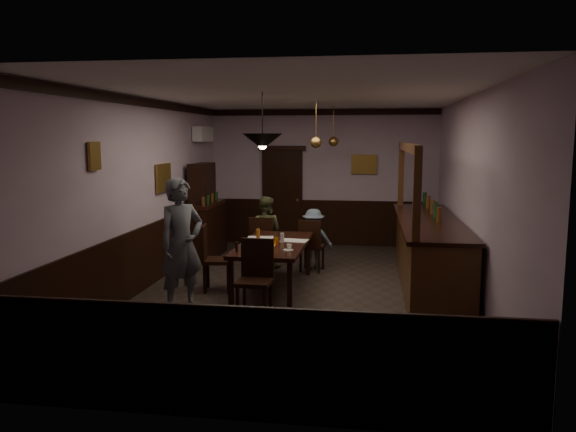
% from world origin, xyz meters
% --- Properties ---
extents(room, '(5.01, 8.01, 3.01)m').
position_xyz_m(room, '(0.00, 0.00, 1.50)').
color(room, '#2D2621').
rests_on(room, ground).
extents(dining_table, '(1.03, 2.21, 0.75)m').
position_xyz_m(dining_table, '(-0.44, 0.13, 0.69)').
color(dining_table, black).
rests_on(dining_table, ground).
extents(chair_far_left, '(0.43, 0.43, 0.97)m').
position_xyz_m(chair_far_left, '(-0.87, 1.41, 0.53)').
color(chair_far_left, black).
rests_on(chair_far_left, ground).
extents(chair_far_right, '(0.46, 0.46, 0.95)m').
position_xyz_m(chair_far_right, '(0.02, 1.40, 0.52)').
color(chair_far_right, black).
rests_on(chair_far_right, ground).
extents(chair_near, '(0.46, 0.46, 1.04)m').
position_xyz_m(chair_near, '(-0.46, -1.18, 0.57)').
color(chair_near, black).
rests_on(chair_near, ground).
extents(chair_side, '(0.51, 0.51, 1.04)m').
position_xyz_m(chair_side, '(-1.38, -0.07, 0.57)').
color(chair_side, black).
rests_on(chair_side, ground).
extents(person_standing, '(0.77, 0.80, 1.85)m').
position_xyz_m(person_standing, '(-1.51, -1.11, 0.92)').
color(person_standing, '#52555D').
rests_on(person_standing, ground).
extents(person_seated_left, '(0.69, 0.57, 1.31)m').
position_xyz_m(person_seated_left, '(-0.87, 1.69, 0.66)').
color(person_seated_left, '#515432').
rests_on(person_seated_left, ground).
extents(person_seated_right, '(0.77, 0.52, 1.10)m').
position_xyz_m(person_seated_right, '(0.03, 1.67, 0.55)').
color(person_seated_right, slate).
rests_on(person_seated_right, ground).
extents(newspaper_left, '(0.45, 0.35, 0.01)m').
position_xyz_m(newspaper_left, '(-0.72, 0.52, 0.75)').
color(newspaper_left, silver).
rests_on(newspaper_left, dining_table).
extents(newspaper_right, '(0.45, 0.35, 0.01)m').
position_xyz_m(newspaper_right, '(-0.14, 0.35, 0.75)').
color(newspaper_right, silver).
rests_on(newspaper_right, dining_table).
extents(napkin, '(0.15, 0.15, 0.00)m').
position_xyz_m(napkin, '(-0.45, -0.12, 0.75)').
color(napkin, '#FFE25D').
rests_on(napkin, dining_table).
extents(saucer, '(0.15, 0.15, 0.01)m').
position_xyz_m(saucer, '(-0.12, -0.42, 0.76)').
color(saucer, white).
rests_on(saucer, dining_table).
extents(coffee_cup, '(0.08, 0.08, 0.07)m').
position_xyz_m(coffee_cup, '(-0.11, -0.39, 0.80)').
color(coffee_cup, white).
rests_on(coffee_cup, saucer).
extents(pastry_plate, '(0.22, 0.22, 0.01)m').
position_xyz_m(pastry_plate, '(-0.49, -0.37, 0.76)').
color(pastry_plate, white).
rests_on(pastry_plate, dining_table).
extents(pastry_ring_a, '(0.13, 0.13, 0.04)m').
position_xyz_m(pastry_ring_a, '(-0.56, -0.45, 0.79)').
color(pastry_ring_a, '#C68C47').
rests_on(pastry_ring_a, pastry_plate).
extents(pastry_ring_b, '(0.13, 0.13, 0.04)m').
position_xyz_m(pastry_ring_b, '(-0.42, -0.35, 0.79)').
color(pastry_ring_b, '#C68C47').
rests_on(pastry_ring_b, pastry_plate).
extents(soda_can, '(0.07, 0.07, 0.12)m').
position_xyz_m(soda_can, '(-0.37, -0.02, 0.81)').
color(soda_can, orange).
rests_on(soda_can, dining_table).
extents(beer_glass, '(0.06, 0.06, 0.20)m').
position_xyz_m(beer_glass, '(-0.70, 0.22, 0.85)').
color(beer_glass, '#BF721E').
rests_on(beer_glass, dining_table).
extents(water_glass, '(0.06, 0.06, 0.15)m').
position_xyz_m(water_glass, '(-0.31, 0.18, 0.82)').
color(water_glass, silver).
rests_on(water_glass, dining_table).
extents(pepper_mill, '(0.04, 0.04, 0.14)m').
position_xyz_m(pepper_mill, '(-0.85, -0.61, 0.82)').
color(pepper_mill, black).
rests_on(pepper_mill, dining_table).
extents(sideboard, '(0.51, 1.42, 1.88)m').
position_xyz_m(sideboard, '(-2.21, 2.32, 0.75)').
color(sideboard, black).
rests_on(sideboard, ground).
extents(bar_counter, '(0.95, 4.08, 2.29)m').
position_xyz_m(bar_counter, '(1.99, 0.70, 0.58)').
color(bar_counter, '#432812').
rests_on(bar_counter, ground).
extents(door_back, '(0.90, 0.06, 2.10)m').
position_xyz_m(door_back, '(-0.90, 3.95, 1.05)').
color(door_back, black).
rests_on(door_back, ground).
extents(ac_unit, '(0.20, 0.85, 0.30)m').
position_xyz_m(ac_unit, '(-2.38, 2.90, 2.45)').
color(ac_unit, white).
rests_on(ac_unit, ground).
extents(picture_left_small, '(0.04, 0.28, 0.36)m').
position_xyz_m(picture_left_small, '(-2.46, -1.60, 2.15)').
color(picture_left_small, olive).
rests_on(picture_left_small, ground).
extents(picture_left_large, '(0.04, 0.62, 0.48)m').
position_xyz_m(picture_left_large, '(-2.46, 0.80, 1.70)').
color(picture_left_large, olive).
rests_on(picture_left_large, ground).
extents(picture_back, '(0.55, 0.04, 0.42)m').
position_xyz_m(picture_back, '(0.90, 3.96, 1.80)').
color(picture_back, olive).
rests_on(picture_back, ground).
extents(pendant_iron, '(0.56, 0.56, 0.78)m').
position_xyz_m(pendant_iron, '(-0.45, -0.67, 2.33)').
color(pendant_iron, black).
rests_on(pendant_iron, ground).
extents(pendant_brass_mid, '(0.20, 0.20, 0.81)m').
position_xyz_m(pendant_brass_mid, '(0.10, 1.33, 2.30)').
color(pendant_brass_mid, '#BF8C3F').
rests_on(pendant_brass_mid, ground).
extents(pendant_brass_far, '(0.20, 0.20, 0.81)m').
position_xyz_m(pendant_brass_far, '(0.30, 2.88, 2.30)').
color(pendant_brass_far, '#BF8C3F').
rests_on(pendant_brass_far, ground).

